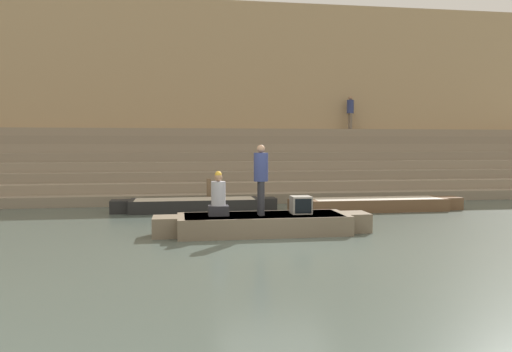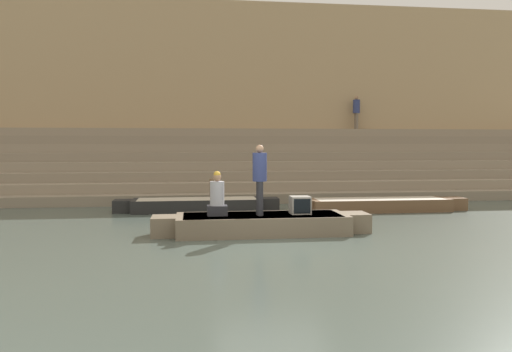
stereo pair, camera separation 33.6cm
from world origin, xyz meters
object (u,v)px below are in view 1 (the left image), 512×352
Objects in this scene: person_standing at (261,175)px; person_rowing at (218,198)px; mooring_post at (209,193)px; rowboat_main at (263,223)px; moored_boat_distant at (195,205)px; tv_set at (301,205)px; moored_boat_shore at (376,204)px; person_on_steps at (350,110)px.

person_standing is 1.21m from person_rowing.
person_standing reaches higher than mooring_post.
moored_boat_distant is at bearing 110.53° from rowboat_main.
person_standing reaches higher than person_rowing.
tv_set is at bearing -66.20° from moored_boat_distant.
person_rowing is at bearing -147.35° from moored_boat_shore.
person_standing is at bearing -141.07° from moored_boat_shore.
person_rowing is at bearing -30.04° from person_on_steps.
person_on_steps is at bearing 70.18° from person_rowing.
person_on_steps is at bearing 40.97° from mooring_post.
rowboat_main is 1.25m from person_standing.
mooring_post reaches higher than rowboat_main.
rowboat_main is 10.94× the size of tv_set.
tv_set is at bearing -69.21° from mooring_post.
tv_set is at bearing 13.56° from person_rowing.
rowboat_main is at bearing -141.21° from moored_boat_shore.
person_standing is at bearing -79.90° from mooring_post.
person_rowing reaches higher than mooring_post.
person_rowing is at bearing -90.85° from mooring_post.
tv_set is 5.11m from moored_boat_shore.
tv_set is at bearing -22.30° from person_on_steps.
person_rowing is 14.51m from person_on_steps.
mooring_post is at bearing 117.39° from tv_set.
person_on_steps reaches higher than rowboat_main.
rowboat_main reaches higher than moored_boat_distant.
person_rowing reaches higher than moored_boat_shore.
person_on_steps reaches higher than person_standing.
person_rowing is 4.52m from moored_boat_distant.
rowboat_main is 14.12m from person_on_steps.
rowboat_main is at bearing 12.23° from person_rowing.
person_standing is 1.33m from tv_set.
rowboat_main is 5.85m from moored_boat_shore.
moored_boat_distant is at bearing -118.29° from mooring_post.
person_standing is at bearing -26.11° from person_on_steps.
mooring_post is at bearing 102.08° from rowboat_main.
person_on_steps reaches higher than moored_boat_distant.
mooring_post reaches higher than moored_boat_distant.
moored_boat_shore is (4.53, 3.69, -0.04)m from rowboat_main.
person_rowing reaches higher than rowboat_main.
person_standing is 0.29× the size of moored_boat_shore.
person_on_steps is at bearing 71.82° from tv_set.
person_rowing is 0.18× the size of moored_boat_shore.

